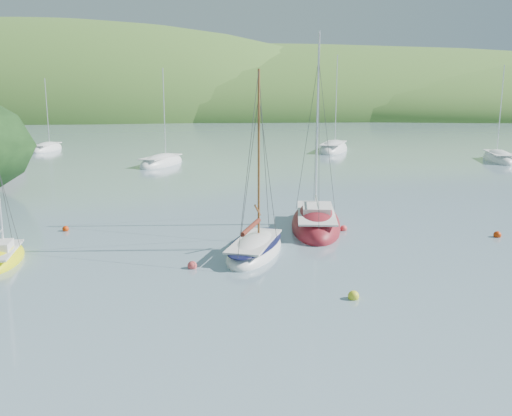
{
  "coord_description": "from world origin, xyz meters",
  "views": [
    {
      "loc": [
        -0.77,
        -22.07,
        8.58
      ],
      "look_at": [
        0.67,
        8.0,
        2.15
      ],
      "focal_mm": 40.0,
      "sensor_mm": 36.0,
      "label": 1
    }
  ],
  "objects_px": {
    "distant_sloop_a": "(162,163)",
    "sailboat_yellow": "(1,258)",
    "distant_sloop_d": "(498,159)",
    "sloop_red": "(316,224)",
    "distant_sloop_b": "(333,150)",
    "daysailer_white": "(255,249)",
    "distant_sloop_c": "(47,149)"
  },
  "relations": [
    {
      "from": "sailboat_yellow",
      "to": "distant_sloop_c",
      "type": "xyz_separation_m",
      "value": [
        -13.44,
        51.27,
        0.01
      ]
    },
    {
      "from": "distant_sloop_a",
      "to": "distant_sloop_c",
      "type": "height_order",
      "value": "distant_sloop_a"
    },
    {
      "from": "daysailer_white",
      "to": "sailboat_yellow",
      "type": "height_order",
      "value": "daysailer_white"
    },
    {
      "from": "distant_sloop_d",
      "to": "distant_sloop_c",
      "type": "bearing_deg",
      "value": 177.67
    },
    {
      "from": "distant_sloop_a",
      "to": "sailboat_yellow",
      "type": "bearing_deg",
      "value": -73.38
    },
    {
      "from": "daysailer_white",
      "to": "distant_sloop_b",
      "type": "distance_m",
      "value": 49.26
    },
    {
      "from": "sloop_red",
      "to": "sailboat_yellow",
      "type": "xyz_separation_m",
      "value": [
        -16.78,
        -6.09,
        -0.07
      ]
    },
    {
      "from": "distant_sloop_a",
      "to": "daysailer_white",
      "type": "bearing_deg",
      "value": -52.88
    },
    {
      "from": "sloop_red",
      "to": "distant_sloop_d",
      "type": "xyz_separation_m",
      "value": [
        26.34,
        31.15,
        -0.04
      ]
    },
    {
      "from": "sloop_red",
      "to": "distant_sloop_a",
      "type": "distance_m",
      "value": 32.23
    },
    {
      "from": "distant_sloop_a",
      "to": "distant_sloop_d",
      "type": "relative_size",
      "value": 0.96
    },
    {
      "from": "daysailer_white",
      "to": "distant_sloop_a",
      "type": "xyz_separation_m",
      "value": [
        -8.82,
        34.84,
        -0.04
      ]
    },
    {
      "from": "sloop_red",
      "to": "distant_sloop_b",
      "type": "height_order",
      "value": "distant_sloop_b"
    },
    {
      "from": "distant_sloop_b",
      "to": "sloop_red",
      "type": "bearing_deg",
      "value": -81.32
    },
    {
      "from": "daysailer_white",
      "to": "distant_sloop_c",
      "type": "distance_m",
      "value": 56.85
    },
    {
      "from": "sloop_red",
      "to": "sailboat_yellow",
      "type": "height_order",
      "value": "sloop_red"
    },
    {
      "from": "daysailer_white",
      "to": "distant_sloop_d",
      "type": "relative_size",
      "value": 0.85
    },
    {
      "from": "sailboat_yellow",
      "to": "sloop_red",
      "type": "bearing_deg",
      "value": 12.82
    },
    {
      "from": "distant_sloop_b",
      "to": "distant_sloop_d",
      "type": "bearing_deg",
      "value": -11.97
    },
    {
      "from": "sloop_red",
      "to": "distant_sloop_b",
      "type": "bearing_deg",
      "value": 84.79
    },
    {
      "from": "distant_sloop_d",
      "to": "distant_sloop_a",
      "type": "bearing_deg",
      "value": -166.08
    },
    {
      "from": "distant_sloop_b",
      "to": "distant_sloop_d",
      "type": "height_order",
      "value": "distant_sloop_b"
    },
    {
      "from": "distant_sloop_b",
      "to": "distant_sloop_d",
      "type": "distance_m",
      "value": 20.78
    },
    {
      "from": "distant_sloop_d",
      "to": "sailboat_yellow",
      "type": "bearing_deg",
      "value": -127.58
    },
    {
      "from": "sailboat_yellow",
      "to": "distant_sloop_b",
      "type": "height_order",
      "value": "distant_sloop_b"
    },
    {
      "from": "daysailer_white",
      "to": "sloop_red",
      "type": "relative_size",
      "value": 0.79
    },
    {
      "from": "distant_sloop_a",
      "to": "distant_sloop_c",
      "type": "bearing_deg",
      "value": 160.97
    },
    {
      "from": "distant_sloop_a",
      "to": "distant_sloop_d",
      "type": "height_order",
      "value": "distant_sloop_d"
    },
    {
      "from": "sloop_red",
      "to": "distant_sloop_c",
      "type": "height_order",
      "value": "sloop_red"
    },
    {
      "from": "distant_sloop_c",
      "to": "sailboat_yellow",
      "type": "bearing_deg",
      "value": -66.89
    },
    {
      "from": "daysailer_white",
      "to": "distant_sloop_b",
      "type": "relative_size",
      "value": 0.73
    },
    {
      "from": "distant_sloop_a",
      "to": "sloop_red",
      "type": "bearing_deg",
      "value": -43.61
    }
  ]
}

